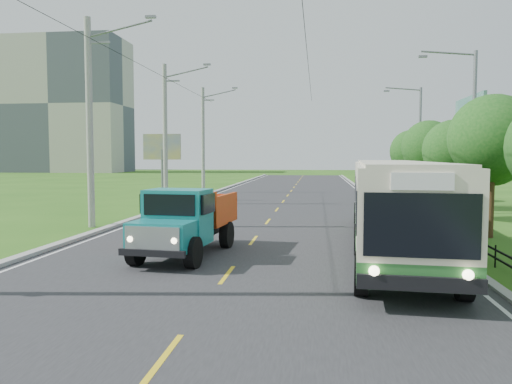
% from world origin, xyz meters
% --- Properties ---
extents(ground, '(240.00, 240.00, 0.00)m').
position_xyz_m(ground, '(0.00, 0.00, 0.00)').
color(ground, '#285814').
rests_on(ground, ground).
extents(road, '(14.00, 120.00, 0.02)m').
position_xyz_m(road, '(0.00, 20.00, 0.01)').
color(road, '#28282B').
rests_on(road, ground).
extents(curb_left, '(0.40, 120.00, 0.15)m').
position_xyz_m(curb_left, '(-7.20, 20.00, 0.07)').
color(curb_left, '#9E9E99').
rests_on(curb_left, ground).
extents(curb_right, '(0.30, 120.00, 0.10)m').
position_xyz_m(curb_right, '(7.15, 20.00, 0.05)').
color(curb_right, '#9E9E99').
rests_on(curb_right, ground).
extents(edge_line_left, '(0.12, 120.00, 0.00)m').
position_xyz_m(edge_line_left, '(-6.65, 20.00, 0.02)').
color(edge_line_left, silver).
rests_on(edge_line_left, road).
extents(edge_line_right, '(0.12, 120.00, 0.00)m').
position_xyz_m(edge_line_right, '(6.65, 20.00, 0.02)').
color(edge_line_right, silver).
rests_on(edge_line_right, road).
extents(centre_dash, '(0.12, 2.20, 0.00)m').
position_xyz_m(centre_dash, '(0.00, 0.00, 0.02)').
color(centre_dash, yellow).
rests_on(centre_dash, road).
extents(railing_right, '(0.04, 40.00, 0.60)m').
position_xyz_m(railing_right, '(8.00, 14.00, 0.30)').
color(railing_right, black).
rests_on(railing_right, ground).
extents(pole_near, '(3.51, 0.32, 10.00)m').
position_xyz_m(pole_near, '(-8.26, 9.00, 5.09)').
color(pole_near, gray).
rests_on(pole_near, ground).
extents(pole_mid, '(3.51, 0.32, 10.00)m').
position_xyz_m(pole_mid, '(-8.26, 21.00, 5.09)').
color(pole_mid, gray).
rests_on(pole_mid, ground).
extents(pole_far, '(3.51, 0.32, 10.00)m').
position_xyz_m(pole_far, '(-8.26, 33.00, 5.09)').
color(pole_far, gray).
rests_on(pole_far, ground).
extents(tree_third, '(3.60, 3.62, 6.00)m').
position_xyz_m(tree_third, '(9.86, 8.14, 3.99)').
color(tree_third, '#382314').
rests_on(tree_third, ground).
extents(tree_fourth, '(3.24, 3.31, 5.40)m').
position_xyz_m(tree_fourth, '(9.86, 14.14, 3.59)').
color(tree_fourth, '#382314').
rests_on(tree_fourth, ground).
extents(tree_fifth, '(3.48, 3.52, 5.80)m').
position_xyz_m(tree_fifth, '(9.86, 20.14, 3.85)').
color(tree_fifth, '#382314').
rests_on(tree_fifth, ground).
extents(tree_back, '(3.30, 3.36, 5.50)m').
position_xyz_m(tree_back, '(9.86, 26.14, 3.65)').
color(tree_back, '#382314').
rests_on(tree_back, ground).
extents(streetlight_mid, '(3.02, 0.20, 9.07)m').
position_xyz_m(streetlight_mid, '(10.64, 14.00, 4.90)').
color(streetlight_mid, slate).
rests_on(streetlight_mid, ground).
extents(streetlight_far, '(3.02, 0.20, 9.07)m').
position_xyz_m(streetlight_far, '(10.64, 28.00, 4.90)').
color(streetlight_far, slate).
rests_on(streetlight_far, ground).
extents(planter_near, '(0.64, 0.64, 0.67)m').
position_xyz_m(planter_near, '(8.60, 6.00, 0.29)').
color(planter_near, silver).
rests_on(planter_near, ground).
extents(planter_mid, '(0.64, 0.64, 0.67)m').
position_xyz_m(planter_mid, '(8.60, 14.00, 0.29)').
color(planter_mid, silver).
rests_on(planter_mid, ground).
extents(planter_far, '(0.64, 0.64, 0.67)m').
position_xyz_m(planter_far, '(8.60, 22.00, 0.29)').
color(planter_far, silver).
rests_on(planter_far, ground).
extents(billboard_left, '(3.00, 0.20, 5.20)m').
position_xyz_m(billboard_left, '(-9.50, 24.00, 3.87)').
color(billboard_left, slate).
rests_on(billboard_left, ground).
extents(billboard_right, '(0.24, 6.00, 7.30)m').
position_xyz_m(billboard_right, '(12.30, 20.00, 5.34)').
color(billboard_right, slate).
rests_on(billboard_right, ground).
extents(apartment_near, '(28.00, 14.00, 30.00)m').
position_xyz_m(apartment_near, '(-55.00, 95.00, 15.00)').
color(apartment_near, '#B7B2A3').
rests_on(apartment_near, ground).
extents(apartment_far, '(24.00, 14.00, 26.00)m').
position_xyz_m(apartment_far, '(-80.00, 120.00, 13.00)').
color(apartment_far, '#B7B2A3').
rests_on(apartment_far, ground).
extents(bus, '(3.79, 16.46, 3.15)m').
position_xyz_m(bus, '(5.30, 4.89, 1.89)').
color(bus, '#2A6B2D').
rests_on(bus, ground).
extents(dump_truck, '(2.69, 5.75, 2.34)m').
position_xyz_m(dump_truck, '(-1.91, 2.73, 1.32)').
color(dump_truck, '#168284').
rests_on(dump_truck, ground).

